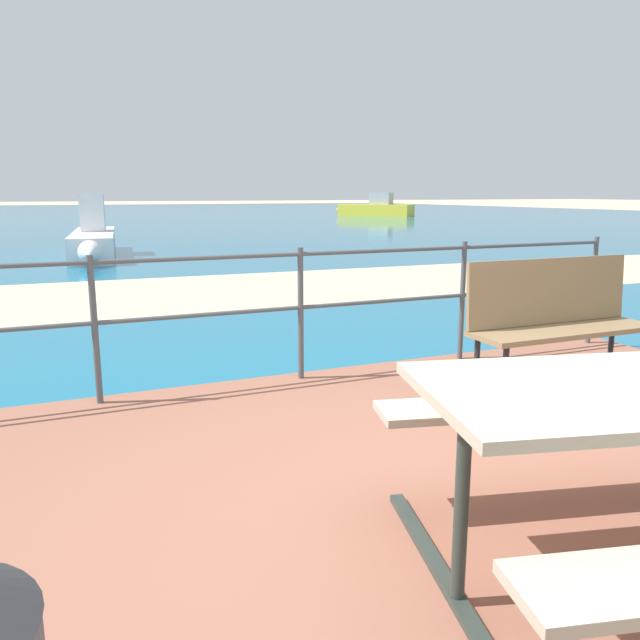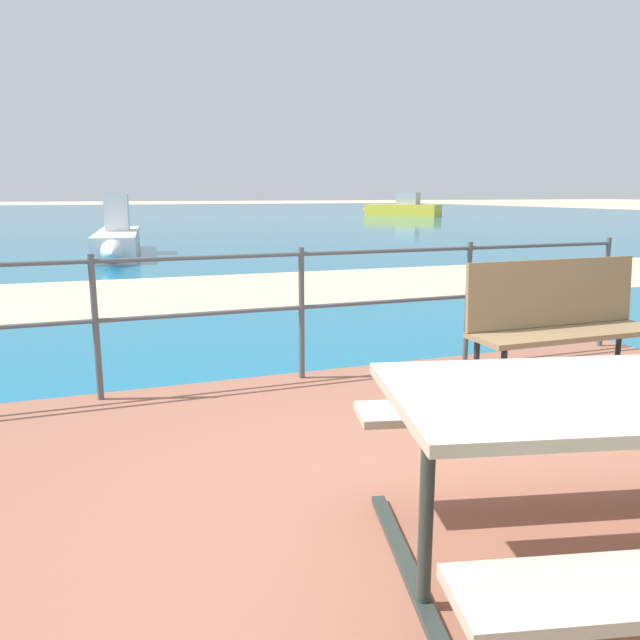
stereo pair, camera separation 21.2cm
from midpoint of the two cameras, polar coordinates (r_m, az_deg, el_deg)
ground_plane at (r=2.87m, az=15.26°, el=-19.53°), size 240.00×240.00×0.00m
patio_paving at (r=2.86m, az=15.29°, el=-19.01°), size 6.40×5.20×0.06m
sea_water at (r=41.95m, az=-21.24°, el=8.78°), size 90.00×90.00×0.01m
beach_strip at (r=9.52m, az=-13.31°, el=2.43°), size 54.08×5.01×0.01m
park_bench at (r=4.70m, az=19.69°, el=0.56°), size 1.41×0.42×0.95m
railing_fence at (r=4.69m, az=-3.09°, el=2.22°), size 5.94×0.04×1.01m
boat_near at (r=41.37m, az=4.93°, el=10.15°), size 4.19×4.78×1.49m
boat_far at (r=15.67m, az=-20.40°, el=6.99°), size 1.35×5.26×1.45m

